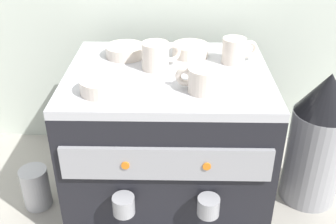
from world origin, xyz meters
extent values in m
plane|color=#9E998E|center=(0.00, 0.00, 0.00)|extent=(4.00, 4.00, 0.00)
cube|color=silver|center=(0.00, 0.35, 0.49)|extent=(2.80, 0.03, 0.97)
cube|color=black|center=(0.00, 0.00, 0.21)|extent=(0.56, 0.45, 0.41)
cube|color=#B7B7BC|center=(0.00, 0.00, 0.42)|extent=(0.56, 0.45, 0.02)
cube|color=#939399|center=(0.00, -0.23, 0.30)|extent=(0.51, 0.01, 0.09)
cylinder|color=orange|center=(-0.10, -0.24, 0.30)|extent=(0.02, 0.01, 0.02)
cylinder|color=orange|center=(0.10, -0.24, 0.30)|extent=(0.02, 0.01, 0.02)
cylinder|color=#939399|center=(-0.11, -0.26, 0.18)|extent=(0.06, 0.06, 0.05)
cylinder|color=#939399|center=(0.11, -0.26, 0.18)|extent=(0.06, 0.06, 0.05)
cylinder|color=beige|center=(0.09, -0.12, 0.47)|extent=(0.08, 0.08, 0.06)
torus|color=beige|center=(0.04, -0.10, 0.47)|extent=(0.05, 0.03, 0.05)
cylinder|color=beige|center=(0.18, 0.07, 0.47)|extent=(0.07, 0.07, 0.07)
torus|color=beige|center=(0.23, 0.08, 0.47)|extent=(0.05, 0.03, 0.05)
cylinder|color=beige|center=(-0.03, 0.02, 0.47)|extent=(0.07, 0.07, 0.07)
torus|color=beige|center=(0.01, 0.04, 0.47)|extent=(0.06, 0.04, 0.06)
cylinder|color=beige|center=(-0.16, -0.13, 0.45)|extent=(0.11, 0.11, 0.04)
cylinder|color=beige|center=(-0.16, -0.13, 0.44)|extent=(0.06, 0.06, 0.01)
cylinder|color=beige|center=(0.06, 0.12, 0.45)|extent=(0.11, 0.11, 0.04)
cylinder|color=beige|center=(0.06, 0.12, 0.44)|extent=(0.06, 0.06, 0.01)
cylinder|color=beige|center=(-0.13, 0.11, 0.45)|extent=(0.11, 0.11, 0.03)
cylinder|color=beige|center=(-0.13, 0.11, 0.44)|extent=(0.06, 0.06, 0.01)
cylinder|color=#939399|center=(0.45, 0.00, 0.15)|extent=(0.17, 0.17, 0.31)
cone|color=black|center=(0.45, 0.00, 0.37)|extent=(0.17, 0.17, 0.12)
cylinder|color=#B7B7BC|center=(-0.41, -0.06, 0.07)|extent=(0.08, 0.08, 0.13)
camera|label=1|loc=(0.02, -1.01, 0.89)|focal=43.29mm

